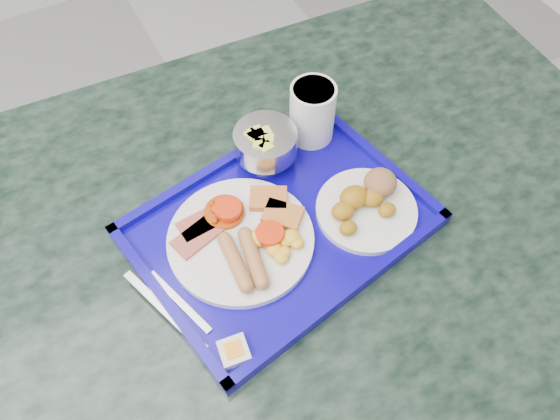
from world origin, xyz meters
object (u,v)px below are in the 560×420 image
object	(u,v)px
juice_cup	(312,111)
bread_plate	(367,203)
table	(274,286)
fruit_bowl	(265,143)
tray	(280,226)
main_plate	(244,237)

from	to	relation	value
juice_cup	bread_plate	bearing A→B (deg)	-90.18
table	fruit_bowl	bearing A→B (deg)	68.31
table	fruit_bowl	size ratio (longest dim) A/B	13.16
tray	table	bearing A→B (deg)	131.79
table	main_plate	size ratio (longest dim) A/B	6.09
table	fruit_bowl	world-z (taller)	fruit_bowl
table	juice_cup	bearing A→B (deg)	42.72
table	fruit_bowl	distance (m)	0.30
tray	bread_plate	xyz separation A→B (m)	(0.13, -0.04, 0.02)
bread_plate	fruit_bowl	world-z (taller)	fruit_bowl
fruit_bowl	juice_cup	distance (m)	0.10
bread_plate	tray	bearing A→B (deg)	164.43
bread_plate	fruit_bowl	distance (m)	0.19
table	bread_plate	world-z (taller)	bread_plate
table	juice_cup	world-z (taller)	juice_cup
juice_cup	table	bearing A→B (deg)	-137.28
tray	juice_cup	bearing A→B (deg)	46.09
table	bread_plate	bearing A→B (deg)	-17.94
table	juice_cup	size ratio (longest dim) A/B	12.76
tray	main_plate	world-z (taller)	main_plate
fruit_bowl	juice_cup	xyz separation A→B (m)	(0.10, 0.02, 0.01)
table	fruit_bowl	xyz separation A→B (m)	(0.04, 0.11, 0.27)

